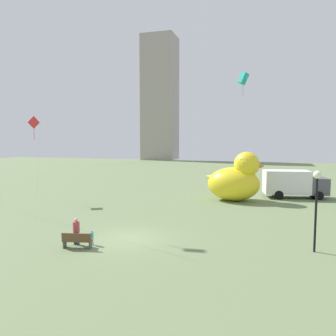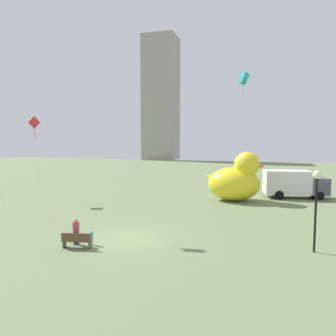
{
  "view_description": "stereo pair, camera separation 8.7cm",
  "coord_description": "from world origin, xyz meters",
  "px_view_note": "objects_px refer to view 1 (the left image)",
  "views": [
    {
      "loc": [
        8.15,
        -18.19,
        6.2
      ],
      "look_at": [
        0.76,
        6.05,
        3.88
      ],
      "focal_mm": 35.12,
      "sensor_mm": 36.0,
      "label": 1
    },
    {
      "loc": [
        8.23,
        -18.16,
        6.2
      ],
      "look_at": [
        0.76,
        6.05,
        3.88
      ],
      "focal_mm": 35.12,
      "sensor_mm": 36.0,
      "label": 2
    }
  ],
  "objects_px": {
    "person_adult": "(76,230)",
    "park_bench": "(77,240)",
    "box_truck": "(293,184)",
    "kite_teal": "(243,79)",
    "kite_red": "(34,125)",
    "lamppost": "(317,192)",
    "giant_inflatable_duck": "(236,180)",
    "person_child": "(92,237)"
  },
  "relations": [
    {
      "from": "person_adult",
      "to": "park_bench",
      "type": "bearing_deg",
      "value": -55.64
    },
    {
      "from": "box_truck",
      "to": "kite_teal",
      "type": "distance_m",
      "value": 11.94
    },
    {
      "from": "box_truck",
      "to": "park_bench",
      "type": "bearing_deg",
      "value": -122.12
    },
    {
      "from": "box_truck",
      "to": "kite_red",
      "type": "distance_m",
      "value": 26.9
    },
    {
      "from": "lamppost",
      "to": "box_truck",
      "type": "height_order",
      "value": "lamppost"
    },
    {
      "from": "giant_inflatable_duck",
      "to": "kite_red",
      "type": "distance_m",
      "value": 20.62
    },
    {
      "from": "person_adult",
      "to": "kite_red",
      "type": "xyz_separation_m",
      "value": [
        -11.59,
        11.0,
        6.6
      ]
    },
    {
      "from": "person_child",
      "to": "kite_teal",
      "type": "xyz_separation_m",
      "value": [
        7.1,
        17.74,
        11.6
      ]
    },
    {
      "from": "lamppost",
      "to": "kite_teal",
      "type": "relative_size",
      "value": 0.35
    },
    {
      "from": "box_truck",
      "to": "kite_red",
      "type": "bearing_deg",
      "value": -160.58
    },
    {
      "from": "lamppost",
      "to": "kite_red",
      "type": "height_order",
      "value": "kite_red"
    },
    {
      "from": "box_truck",
      "to": "person_adult",
      "type": "bearing_deg",
      "value": -123.67
    },
    {
      "from": "kite_teal",
      "to": "kite_red",
      "type": "bearing_deg",
      "value": -160.45
    },
    {
      "from": "giant_inflatable_duck",
      "to": "kite_teal",
      "type": "bearing_deg",
      "value": 75.25
    },
    {
      "from": "person_adult",
      "to": "giant_inflatable_duck",
      "type": "height_order",
      "value": "giant_inflatable_duck"
    },
    {
      "from": "giant_inflatable_duck",
      "to": "lamppost",
      "type": "height_order",
      "value": "giant_inflatable_duck"
    },
    {
      "from": "park_bench",
      "to": "kite_teal",
      "type": "relative_size",
      "value": 0.13
    },
    {
      "from": "park_bench",
      "to": "lamppost",
      "type": "bearing_deg",
      "value": 14.52
    },
    {
      "from": "lamppost",
      "to": "kite_red",
      "type": "xyz_separation_m",
      "value": [
        -24.69,
        8.29,
        4.15
      ]
    },
    {
      "from": "park_bench",
      "to": "box_truck",
      "type": "relative_size",
      "value": 0.26
    },
    {
      "from": "person_child",
      "to": "person_adult",
      "type": "bearing_deg",
      "value": -166.22
    },
    {
      "from": "kite_red",
      "to": "lamppost",
      "type": "bearing_deg",
      "value": -18.55
    },
    {
      "from": "park_bench",
      "to": "box_truck",
      "type": "height_order",
      "value": "box_truck"
    },
    {
      "from": "park_bench",
      "to": "person_child",
      "type": "xyz_separation_m",
      "value": [
        0.49,
        0.79,
        0.01
      ]
    },
    {
      "from": "park_bench",
      "to": "kite_red",
      "type": "relative_size",
      "value": 0.2
    },
    {
      "from": "park_bench",
      "to": "kite_teal",
      "type": "distance_m",
      "value": 23.14
    },
    {
      "from": "person_adult",
      "to": "kite_teal",
      "type": "xyz_separation_m",
      "value": [
        7.98,
        17.95,
        11.21
      ]
    },
    {
      "from": "giant_inflatable_duck",
      "to": "kite_teal",
      "type": "xyz_separation_m",
      "value": [
        0.41,
        1.56,
        10.01
      ]
    },
    {
      "from": "person_child",
      "to": "giant_inflatable_duck",
      "type": "height_order",
      "value": "giant_inflatable_duck"
    },
    {
      "from": "giant_inflatable_duck",
      "to": "box_truck",
      "type": "xyz_separation_m",
      "value": [
        5.57,
        3.33,
        -0.62
      ]
    },
    {
      "from": "kite_teal",
      "to": "lamppost",
      "type": "bearing_deg",
      "value": -71.42
    },
    {
      "from": "park_bench",
      "to": "person_adult",
      "type": "height_order",
      "value": "person_adult"
    },
    {
      "from": "box_truck",
      "to": "kite_red",
      "type": "height_order",
      "value": "kite_red"
    },
    {
      "from": "giant_inflatable_duck",
      "to": "kite_red",
      "type": "height_order",
      "value": "kite_red"
    },
    {
      "from": "lamppost",
      "to": "kite_red",
      "type": "distance_m",
      "value": 26.37
    },
    {
      "from": "park_bench",
      "to": "kite_red",
      "type": "height_order",
      "value": "kite_red"
    },
    {
      "from": "person_adult",
      "to": "person_child",
      "type": "relative_size",
      "value": 1.8
    },
    {
      "from": "park_bench",
      "to": "lamppost",
      "type": "relative_size",
      "value": 0.38
    },
    {
      "from": "park_bench",
      "to": "person_child",
      "type": "height_order",
      "value": "park_bench"
    },
    {
      "from": "giant_inflatable_duck",
      "to": "lamppost",
      "type": "relative_size",
      "value": 1.32
    },
    {
      "from": "kite_teal",
      "to": "box_truck",
      "type": "bearing_deg",
      "value": 18.91
    },
    {
      "from": "lamppost",
      "to": "person_adult",
      "type": "bearing_deg",
      "value": -168.29
    }
  ]
}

